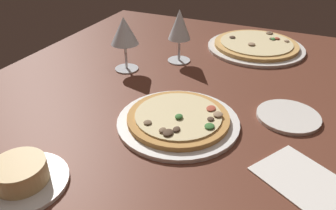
% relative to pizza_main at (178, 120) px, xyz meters
% --- Properties ---
extents(dining_table, '(1.50, 1.10, 0.04)m').
position_rel_pizza_main_xyz_m(dining_table, '(0.04, 0.07, -0.03)').
color(dining_table, brown).
rests_on(dining_table, ground).
extents(pizza_main, '(0.29, 0.29, 0.03)m').
position_rel_pizza_main_xyz_m(pizza_main, '(0.00, 0.00, 0.00)').
color(pizza_main, white).
rests_on(pizza_main, dining_table).
extents(pizza_side, '(0.34, 0.34, 0.03)m').
position_rel_pizza_main_xyz_m(pizza_side, '(0.55, -0.07, 0.00)').
color(pizza_side, silver).
rests_on(pizza_side, dining_table).
extents(ramekin_on_saucer, '(0.17, 0.17, 0.05)m').
position_rel_pizza_main_xyz_m(ramekin_on_saucer, '(-0.30, 0.19, 0.01)').
color(ramekin_on_saucer, silver).
rests_on(ramekin_on_saucer, dining_table).
extents(wine_glass_far, '(0.08, 0.08, 0.17)m').
position_rel_pizza_main_xyz_m(wine_glass_far, '(0.21, 0.26, 0.11)').
color(wine_glass_far, silver).
rests_on(wine_glass_far, dining_table).
extents(wine_glass_near, '(0.07, 0.07, 0.17)m').
position_rel_pizza_main_xyz_m(wine_glass_near, '(0.34, 0.14, 0.10)').
color(wine_glass_near, silver).
rests_on(wine_glass_near, dining_table).
extents(side_plate, '(0.15, 0.15, 0.01)m').
position_rel_pizza_main_xyz_m(side_plate, '(0.13, -0.23, -0.01)').
color(side_plate, silver).
rests_on(side_plate, dining_table).
extents(paper_menu, '(0.20, 0.23, 0.00)m').
position_rel_pizza_main_xyz_m(paper_menu, '(-0.08, -0.30, -0.01)').
color(paper_menu, white).
rests_on(paper_menu, dining_table).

